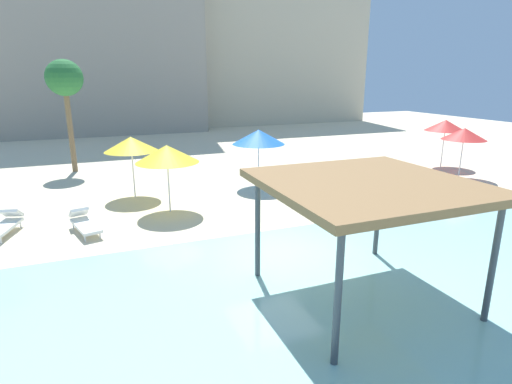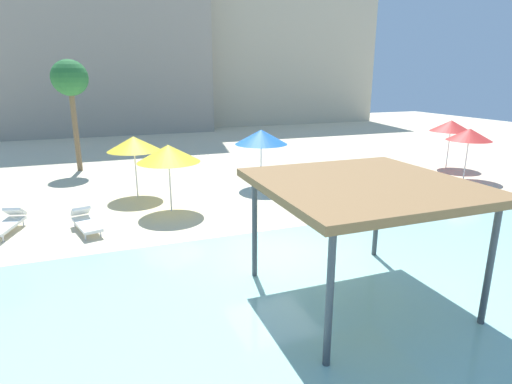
% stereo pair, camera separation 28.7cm
% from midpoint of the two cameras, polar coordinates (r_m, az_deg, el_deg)
% --- Properties ---
extents(ground_plane, '(80.00, 80.00, 0.00)m').
position_cam_midpoint_polar(ground_plane, '(12.76, 1.69, -8.01)').
color(ground_plane, beige).
extents(lagoon_water, '(44.00, 13.50, 0.04)m').
position_cam_midpoint_polar(lagoon_water, '(8.82, 16.30, -20.42)').
color(lagoon_water, '#99D1C6').
rests_on(lagoon_water, ground).
extents(shade_pavilion, '(4.46, 4.46, 2.89)m').
position_cam_midpoint_polar(shade_pavilion, '(9.53, 14.21, 0.54)').
color(shade_pavilion, '#42474C').
rests_on(shade_pavilion, ground).
extents(beach_umbrella_yellow_0, '(2.27, 2.27, 2.64)m').
position_cam_midpoint_polar(beach_umbrella_yellow_0, '(18.55, -17.24, 6.30)').
color(beach_umbrella_yellow_0, silver).
rests_on(beach_umbrella_yellow_0, ground).
extents(beach_umbrella_yellow_1, '(2.41, 2.41, 2.62)m').
position_cam_midpoint_polar(beach_umbrella_yellow_1, '(16.10, -12.65, 5.14)').
color(beach_umbrella_yellow_1, silver).
rests_on(beach_umbrella_yellow_1, ground).
extents(beach_umbrella_red_3, '(2.17, 2.17, 2.59)m').
position_cam_midpoint_polar(beach_umbrella_red_3, '(23.58, 26.40, 7.16)').
color(beach_umbrella_red_3, silver).
rests_on(beach_umbrella_red_3, ground).
extents(beach_umbrella_red_4, '(2.26, 2.26, 2.72)m').
position_cam_midpoint_polar(beach_umbrella_red_4, '(26.18, 24.32, 8.34)').
color(beach_umbrella_red_4, silver).
rests_on(beach_umbrella_red_4, ground).
extents(beach_umbrella_blue_5, '(2.47, 2.47, 2.72)m').
position_cam_midpoint_polar(beach_umbrella_blue_5, '(19.48, -0.07, 7.58)').
color(beach_umbrella_blue_5, silver).
rests_on(beach_umbrella_blue_5, ground).
extents(lounge_chair_0, '(1.07, 1.99, 0.74)m').
position_cam_midpoint_polar(lounge_chair_0, '(15.30, -23.05, -3.89)').
color(lounge_chair_0, white).
rests_on(lounge_chair_0, ground).
extents(lounge_chair_1, '(1.28, 1.98, 0.74)m').
position_cam_midpoint_polar(lounge_chair_1, '(19.33, 17.93, 0.54)').
color(lounge_chair_1, white).
rests_on(lounge_chair_1, ground).
extents(lounge_chair_3, '(1.24, 1.99, 0.74)m').
position_cam_midpoint_polar(lounge_chair_3, '(17.35, 17.36, -1.10)').
color(lounge_chair_3, white).
rests_on(lounge_chair_3, ground).
extents(lounge_chair_4, '(1.08, 1.99, 0.74)m').
position_cam_midpoint_polar(lounge_chair_4, '(16.32, -31.69, -3.83)').
color(lounge_chair_4, white).
rests_on(lounge_chair_4, ground).
extents(palm_tree_0, '(1.90, 1.90, 5.98)m').
position_cam_midpoint_polar(palm_tree_0, '(24.72, -25.15, 13.72)').
color(palm_tree_0, brown).
rests_on(palm_tree_0, ground).
extents(hotel_block_0, '(18.98, 11.74, 21.26)m').
position_cam_midpoint_polar(hotel_block_0, '(44.71, -22.15, 21.68)').
color(hotel_block_0, '#9E9384').
rests_on(hotel_block_0, ground).
extents(hotel_block_1, '(23.99, 11.70, 17.85)m').
position_cam_midpoint_polar(hotel_block_1, '(50.61, -1.01, 19.98)').
color(hotel_block_1, beige).
rests_on(hotel_block_1, ground).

